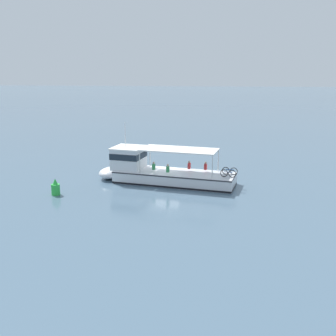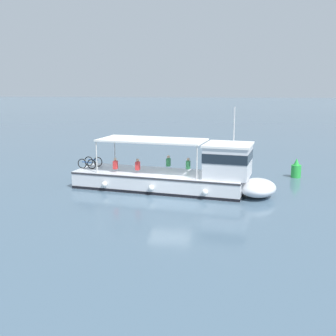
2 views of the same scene
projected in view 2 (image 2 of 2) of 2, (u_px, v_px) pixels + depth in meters
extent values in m
plane|color=slate|center=(170.00, 197.00, 24.37)|extent=(400.00, 400.00, 0.00)
cube|color=silver|center=(159.00, 180.00, 26.25)|extent=(5.18, 11.21, 1.10)
ellipsoid|color=silver|center=(257.00, 188.00, 24.42)|extent=(3.31, 2.72, 1.01)
cube|color=black|center=(159.00, 187.00, 26.34)|extent=(5.22, 11.22, 0.16)
cube|color=#2D2D33|center=(159.00, 173.00, 26.16)|extent=(5.24, 11.22, 0.10)
cube|color=silver|center=(228.00, 161.00, 24.65)|extent=(3.16, 3.07, 1.90)
cube|color=#19232D|center=(228.00, 156.00, 24.58)|extent=(3.23, 3.12, 0.56)
cube|color=white|center=(229.00, 145.00, 24.45)|extent=(3.35, 3.25, 0.12)
cube|color=white|center=(152.00, 140.00, 25.87)|extent=(4.15, 7.13, 0.10)
cylinder|color=silver|center=(207.00, 155.00, 26.38)|extent=(0.08, 0.08, 2.00)
cylinder|color=silver|center=(197.00, 163.00, 23.84)|extent=(0.08, 0.08, 2.00)
cylinder|color=silver|center=(115.00, 151.00, 28.31)|extent=(0.08, 0.08, 2.00)
cylinder|color=silver|center=(96.00, 157.00, 25.77)|extent=(0.08, 0.08, 2.00)
cylinder|color=silver|center=(234.00, 125.00, 24.13)|extent=(0.06, 0.06, 2.20)
sphere|color=white|center=(205.00, 192.00, 23.59)|extent=(0.36, 0.36, 0.36)
sphere|color=white|center=(151.00, 188.00, 24.57)|extent=(0.36, 0.36, 0.36)
sphere|color=white|center=(104.00, 184.00, 25.49)|extent=(0.36, 0.36, 0.36)
torus|color=black|center=(98.00, 162.00, 27.84)|extent=(0.18, 0.66, 0.66)
torus|color=black|center=(89.00, 161.00, 28.05)|extent=(0.18, 0.66, 0.66)
cylinder|color=#1E478C|center=(93.00, 160.00, 27.92)|extent=(0.19, 0.70, 0.06)
torus|color=black|center=(92.00, 164.00, 27.00)|extent=(0.18, 0.66, 0.66)
torus|color=black|center=(82.00, 164.00, 27.21)|extent=(0.18, 0.66, 0.66)
cylinder|color=#1E478C|center=(87.00, 162.00, 27.08)|extent=(0.19, 0.70, 0.06)
cube|color=red|center=(115.00, 165.00, 26.07)|extent=(0.36, 0.28, 0.52)
sphere|color=beige|center=(115.00, 159.00, 26.00)|extent=(0.20, 0.20, 0.20)
cube|color=red|center=(138.00, 166.00, 25.76)|extent=(0.36, 0.28, 0.52)
sphere|color=tan|center=(138.00, 160.00, 25.68)|extent=(0.20, 0.20, 0.20)
cube|color=#338C4C|center=(168.00, 162.00, 26.96)|extent=(0.36, 0.28, 0.52)
sphere|color=beige|center=(168.00, 157.00, 26.89)|extent=(0.20, 0.20, 0.20)
cube|color=#338C4C|center=(188.00, 165.00, 26.07)|extent=(0.36, 0.28, 0.52)
sphere|color=beige|center=(188.00, 159.00, 26.00)|extent=(0.20, 0.20, 0.20)
cylinder|color=green|center=(296.00, 171.00, 29.54)|extent=(0.70, 0.70, 0.90)
cone|color=green|center=(297.00, 162.00, 29.40)|extent=(0.42, 0.42, 0.50)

